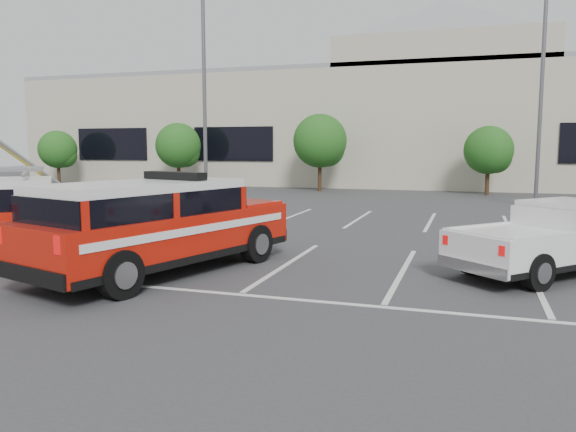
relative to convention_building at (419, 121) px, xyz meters
name	(u,v)px	position (x,y,z in m)	size (l,w,h in m)	color
ground	(286,265)	(-0.18, -31.86, -4.72)	(120.00, 120.00, 0.00)	#363638
stall_markings	(331,236)	(-0.18, -27.36, -4.71)	(23.00, 15.00, 0.01)	silver
convention_building	(419,121)	(0.00, 0.00, 0.00)	(60.00, 16.99, 13.20)	#B5AE99
tree_far_left	(59,151)	(-25.09, -9.82, -2.22)	(2.77, 2.77, 3.99)	#3F2B19
tree_left	(180,147)	(-15.09, -9.82, -1.95)	(3.07, 3.07, 4.42)	#3F2B19
tree_mid_left	(322,143)	(-5.09, -9.82, -1.68)	(3.37, 3.37, 4.85)	#3F2B19
tree_mid_right	(490,152)	(4.91, -9.82, -2.22)	(2.77, 2.77, 3.99)	#3F2B19
light_pole_left	(204,95)	(-8.18, -19.86, 0.47)	(0.90, 0.60, 10.24)	#59595E
light_pole_mid	(541,94)	(6.82, -15.86, 0.47)	(0.90, 0.60, 10.24)	#59595E
fire_chief_suv	(158,232)	(-2.60, -33.52, -3.81)	(4.02, 6.69, 2.21)	#AF1408
white_pickup	(557,245)	(5.74, -30.85, -4.09)	(4.80, 5.00, 1.58)	silver
utility_rig	(13,203)	(-12.80, -27.12, -4.09)	(3.86, 3.93, 3.18)	#59595E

